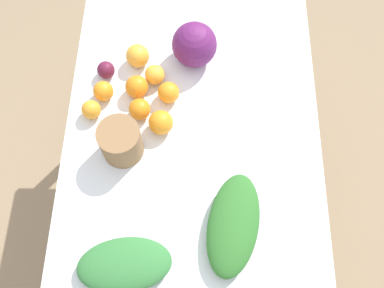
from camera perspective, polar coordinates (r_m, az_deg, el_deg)
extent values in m
plane|color=#937A5B|center=(2.12, 0.00, -8.63)|extent=(8.00, 8.00, 0.00)
cube|color=silver|center=(1.41, 0.00, -0.57)|extent=(1.26, 0.84, 0.03)
cylinder|color=tan|center=(2.06, -9.90, 10.09)|extent=(0.06, 0.06, 0.74)
cylinder|color=tan|center=(2.05, 10.69, 9.66)|extent=(0.06, 0.06, 0.74)
sphere|color=#601E5B|center=(1.50, 0.45, 13.10)|extent=(0.16, 0.16, 0.16)
cylinder|color=olive|center=(1.35, -9.47, 0.31)|extent=(0.13, 0.13, 0.13)
ellipsoid|color=#337538|center=(1.28, -9.01, -15.63)|extent=(0.19, 0.29, 0.06)
ellipsoid|color=#2D6B28|center=(1.28, 5.53, -10.62)|extent=(0.34, 0.21, 0.07)
sphere|color=#5B1933|center=(1.53, -11.41, 9.66)|extent=(0.06, 0.06, 0.06)
sphere|color=orange|center=(1.48, -11.75, 6.92)|extent=(0.07, 0.07, 0.07)
sphere|color=#F9A833|center=(1.49, -4.98, 9.18)|extent=(0.07, 0.07, 0.07)
sphere|color=orange|center=(1.47, -7.37, 7.57)|extent=(0.08, 0.08, 0.08)
sphere|color=orange|center=(1.45, -3.15, 6.86)|extent=(0.07, 0.07, 0.07)
sphere|color=orange|center=(1.43, -7.00, 4.62)|extent=(0.07, 0.07, 0.07)
sphere|color=orange|center=(1.46, -13.29, 4.47)|extent=(0.06, 0.06, 0.06)
sphere|color=#F9A833|center=(1.53, -7.27, 11.59)|extent=(0.08, 0.08, 0.08)
sphere|color=orange|center=(1.39, -4.17, 2.88)|extent=(0.08, 0.08, 0.08)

